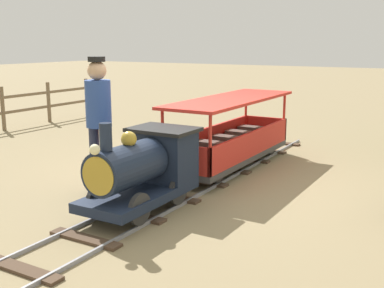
% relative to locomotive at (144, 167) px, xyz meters
% --- Properties ---
extents(ground_plane, '(60.00, 60.00, 0.00)m').
position_rel_locomotive_xyz_m(ground_plane, '(0.00, -1.25, -0.48)').
color(ground_plane, '#8C7A56').
extents(track, '(0.77, 6.40, 0.04)m').
position_rel_locomotive_xyz_m(track, '(0.00, -1.20, -0.47)').
color(track, gray).
rests_on(track, ground_plane).
extents(locomotive, '(0.73, 1.44, 1.00)m').
position_rel_locomotive_xyz_m(locomotive, '(0.00, 0.00, 0.00)').
color(locomotive, '#192338').
rests_on(locomotive, ground_plane).
extents(passenger_car, '(0.83, 2.70, 0.97)m').
position_rel_locomotive_xyz_m(passenger_car, '(0.00, -2.10, -0.06)').
color(passenger_car, '#3F3F3F').
rests_on(passenger_car, ground_plane).
extents(conductor_person, '(0.30, 0.30, 1.62)m').
position_rel_locomotive_xyz_m(conductor_person, '(0.84, -0.27, 0.47)').
color(conductor_person, '#282D47').
rests_on(conductor_person, ground_plane).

